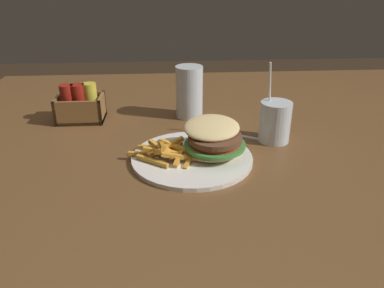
# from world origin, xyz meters

# --- Properties ---
(dining_table) EXTENTS (1.61, 1.28, 0.74)m
(dining_table) POSITION_xyz_m (0.00, 0.00, 0.67)
(dining_table) COLOR brown
(dining_table) RESTS_ON ground_plane
(meal_plate_near) EXTENTS (0.29, 0.27, 0.09)m
(meal_plate_near) POSITION_xyz_m (-0.09, -0.11, 0.77)
(meal_plate_near) COLOR white
(meal_plate_near) RESTS_ON dining_table
(beer_glass) EXTENTS (0.08, 0.08, 0.15)m
(beer_glass) POSITION_xyz_m (-0.10, 0.15, 0.81)
(beer_glass) COLOR silver
(beer_glass) RESTS_ON dining_table
(juice_glass) EXTENTS (0.08, 0.08, 0.20)m
(juice_glass) POSITION_xyz_m (0.10, -0.03, 0.78)
(juice_glass) COLOR silver
(juice_glass) RESTS_ON dining_table
(spoon) EXTENTS (0.15, 0.10, 0.01)m
(spoon) POSITION_xyz_m (-0.03, 0.03, 0.74)
(spoon) COLOR silver
(spoon) RESTS_ON dining_table
(condiment_caddy) EXTENTS (0.13, 0.10, 0.10)m
(condiment_caddy) POSITION_xyz_m (-0.41, 0.15, 0.78)
(condiment_caddy) COLOR brown
(condiment_caddy) RESTS_ON dining_table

